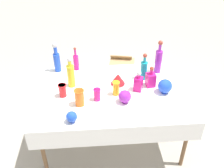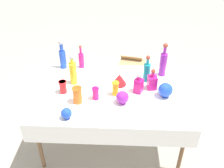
{
  "view_description": "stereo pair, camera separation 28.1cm",
  "coord_description": "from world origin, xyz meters",
  "px_view_note": "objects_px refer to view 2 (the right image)",
  "views": [
    {
      "loc": [
        -0.18,
        -2.3,
        2.46
      ],
      "look_at": [
        0.0,
        0.0,
        0.86
      ],
      "focal_mm": 40.0,
      "sensor_mm": 36.0,
      "label": 1
    },
    {
      "loc": [
        0.1,
        -2.31,
        2.46
      ],
      "look_at": [
        0.0,
        0.0,
        0.86
      ],
      "focal_mm": 40.0,
      "sensor_mm": 36.0,
      "label": 2
    }
  ],
  "objects_px": {
    "tall_bottle_4": "(147,71)",
    "square_decanter_1": "(152,82)",
    "fluted_vase_0": "(119,79)",
    "cardboard_box_behind_left": "(131,73)",
    "slender_vase_1": "(115,88)",
    "slender_vase_0": "(77,95)",
    "tall_bottle_0": "(81,59)",
    "round_bowl_2": "(122,97)",
    "square_decanter_0": "(139,84)",
    "round_bowl_1": "(66,113)",
    "slender_vase_2": "(96,93)",
    "tall_bottle_1": "(163,63)",
    "slender_vase_3": "(63,86)",
    "tall_bottle_3": "(62,56)",
    "tall_bottle_2": "(73,72)",
    "round_bowl_0": "(165,90)"
  },
  "relations": [
    {
      "from": "tall_bottle_0",
      "to": "tall_bottle_4",
      "type": "distance_m",
      "value": 0.88
    },
    {
      "from": "tall_bottle_4",
      "to": "round_bowl_1",
      "type": "distance_m",
      "value": 1.1
    },
    {
      "from": "slender_vase_0",
      "to": "round_bowl_1",
      "type": "distance_m",
      "value": 0.27
    },
    {
      "from": "round_bowl_1",
      "to": "fluted_vase_0",
      "type": "bearing_deg",
      "value": 50.22
    },
    {
      "from": "tall_bottle_3",
      "to": "slender_vase_1",
      "type": "bearing_deg",
      "value": -38.83
    },
    {
      "from": "tall_bottle_0",
      "to": "slender_vase_1",
      "type": "height_order",
      "value": "tall_bottle_0"
    },
    {
      "from": "slender_vase_2",
      "to": "slender_vase_0",
      "type": "bearing_deg",
      "value": -159.99
    },
    {
      "from": "slender_vase_1",
      "to": "fluted_vase_0",
      "type": "height_order",
      "value": "slender_vase_1"
    },
    {
      "from": "square_decanter_0",
      "to": "round_bowl_1",
      "type": "xyz_separation_m",
      "value": [
        -0.73,
        -0.48,
        -0.04
      ]
    },
    {
      "from": "slender_vase_2",
      "to": "slender_vase_3",
      "type": "xyz_separation_m",
      "value": [
        -0.38,
        0.1,
        0.0
      ]
    },
    {
      "from": "square_decanter_1",
      "to": "slender_vase_2",
      "type": "height_order",
      "value": "square_decanter_1"
    },
    {
      "from": "tall_bottle_2",
      "to": "fluted_vase_0",
      "type": "bearing_deg",
      "value": -0.53
    },
    {
      "from": "round_bowl_2",
      "to": "slender_vase_0",
      "type": "bearing_deg",
      "value": -179.57
    },
    {
      "from": "tall_bottle_1",
      "to": "slender_vase_3",
      "type": "distance_m",
      "value": 1.24
    },
    {
      "from": "cardboard_box_behind_left",
      "to": "slender_vase_0",
      "type": "bearing_deg",
      "value": -112.22
    },
    {
      "from": "fluted_vase_0",
      "to": "cardboard_box_behind_left",
      "type": "xyz_separation_m",
      "value": [
        0.19,
        1.18,
        -0.65
      ]
    },
    {
      "from": "tall_bottle_2",
      "to": "slender_vase_0",
      "type": "bearing_deg",
      "value": -73.9
    },
    {
      "from": "round_bowl_0",
      "to": "slender_vase_0",
      "type": "bearing_deg",
      "value": -171.43
    },
    {
      "from": "slender_vase_3",
      "to": "round_bowl_1",
      "type": "relative_size",
      "value": 1.26
    },
    {
      "from": "square_decanter_0",
      "to": "fluted_vase_0",
      "type": "bearing_deg",
      "value": 147.94
    },
    {
      "from": "square_decanter_0",
      "to": "slender_vase_1",
      "type": "distance_m",
      "value": 0.27
    },
    {
      "from": "slender_vase_1",
      "to": "round_bowl_1",
      "type": "distance_m",
      "value": 0.62
    },
    {
      "from": "tall_bottle_4",
      "to": "square_decanter_1",
      "type": "height_order",
      "value": "tall_bottle_4"
    },
    {
      "from": "tall_bottle_2",
      "to": "tall_bottle_3",
      "type": "distance_m",
      "value": 0.41
    },
    {
      "from": "tall_bottle_0",
      "to": "cardboard_box_behind_left",
      "type": "height_order",
      "value": "tall_bottle_0"
    },
    {
      "from": "tall_bottle_4",
      "to": "slender_vase_0",
      "type": "distance_m",
      "value": 0.89
    },
    {
      "from": "square_decanter_0",
      "to": "fluted_vase_0",
      "type": "xyz_separation_m",
      "value": [
        -0.22,
        0.14,
        -0.03
      ]
    },
    {
      "from": "round_bowl_2",
      "to": "slender_vase_1",
      "type": "bearing_deg",
      "value": 118.62
    },
    {
      "from": "tall_bottle_3",
      "to": "round_bowl_1",
      "type": "bearing_deg",
      "value": -76.69
    },
    {
      "from": "tall_bottle_3",
      "to": "square_decanter_0",
      "type": "xyz_separation_m",
      "value": [
        0.96,
        -0.5,
        -0.07
      ]
    },
    {
      "from": "tall_bottle_1",
      "to": "round_bowl_2",
      "type": "xyz_separation_m",
      "value": [
        -0.49,
        -0.59,
        -0.1
      ]
    },
    {
      "from": "square_decanter_0",
      "to": "round_bowl_0",
      "type": "distance_m",
      "value": 0.3
    },
    {
      "from": "square_decanter_1",
      "to": "slender_vase_1",
      "type": "height_order",
      "value": "square_decanter_1"
    },
    {
      "from": "round_bowl_1",
      "to": "round_bowl_2",
      "type": "height_order",
      "value": "round_bowl_2"
    },
    {
      "from": "fluted_vase_0",
      "to": "round_bowl_1",
      "type": "distance_m",
      "value": 0.8
    },
    {
      "from": "slender_vase_3",
      "to": "tall_bottle_4",
      "type": "bearing_deg",
      "value": 16.41
    },
    {
      "from": "slender_vase_3",
      "to": "round_bowl_2",
      "type": "relative_size",
      "value": 1.02
    },
    {
      "from": "tall_bottle_0",
      "to": "slender_vase_2",
      "type": "relative_size",
      "value": 2.24
    },
    {
      "from": "tall_bottle_0",
      "to": "round_bowl_0",
      "type": "xyz_separation_m",
      "value": [
        1.01,
        -0.59,
        -0.03
      ]
    },
    {
      "from": "tall_bottle_0",
      "to": "round_bowl_2",
      "type": "xyz_separation_m",
      "value": [
        0.54,
        -0.73,
        -0.04
      ]
    },
    {
      "from": "tall_bottle_3",
      "to": "tall_bottle_2",
      "type": "bearing_deg",
      "value": -60.95
    },
    {
      "from": "round_bowl_1",
      "to": "slender_vase_1",
      "type": "bearing_deg",
      "value": 41.06
    },
    {
      "from": "tall_bottle_1",
      "to": "slender_vase_3",
      "type": "relative_size",
      "value": 2.9
    },
    {
      "from": "tall_bottle_0",
      "to": "round_bowl_1",
      "type": "bearing_deg",
      "value": -90.4
    },
    {
      "from": "tall_bottle_1",
      "to": "slender_vase_1",
      "type": "bearing_deg",
      "value": -142.5
    },
    {
      "from": "tall_bottle_2",
      "to": "slender_vase_2",
      "type": "distance_m",
      "value": 0.42
    },
    {
      "from": "slender_vase_2",
      "to": "round_bowl_0",
      "type": "xyz_separation_m",
      "value": [
        0.76,
        0.08,
        0.01
      ]
    },
    {
      "from": "square_decanter_0",
      "to": "slender_vase_0",
      "type": "relative_size",
      "value": 1.35
    },
    {
      "from": "square_decanter_0",
      "to": "fluted_vase_0",
      "type": "distance_m",
      "value": 0.26
    },
    {
      "from": "tall_bottle_0",
      "to": "slender_vase_2",
      "type": "height_order",
      "value": "tall_bottle_0"
    }
  ]
}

